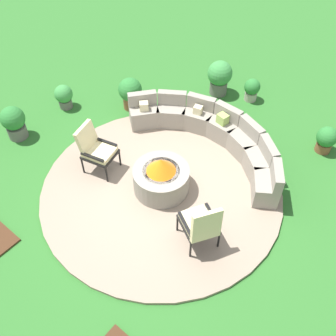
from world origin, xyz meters
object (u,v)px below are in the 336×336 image
potted_plant_5 (64,96)px  potted_plant_3 (130,92)px  curved_stone_bench (213,135)px  lounge_chair_front_right (201,224)px  fire_pit (161,177)px  lounge_chair_front_left (95,148)px  potted_plant_2 (252,89)px  potted_plant_1 (220,76)px  potted_plant_4 (326,139)px  potted_plant_0 (14,122)px

potted_plant_5 → potted_plant_3: bearing=38.7°
curved_stone_bench → lounge_chair_front_right: bearing=-60.1°
fire_pit → curved_stone_bench: size_ratio=0.28×
lounge_chair_front_left → potted_plant_2: lounge_chair_front_left is taller
potted_plant_2 → potted_plant_5: 4.45m
fire_pit → potted_plant_3: size_ratio=1.36×
curved_stone_bench → potted_plant_1: 1.99m
fire_pit → lounge_chair_front_right: size_ratio=1.06×
potted_plant_3 → potted_plant_4: 4.41m
lounge_chair_front_left → potted_plant_5: lounge_chair_front_left is taller
lounge_chair_front_right → potted_plant_4: (0.66, 3.53, -0.26)m
curved_stone_bench → lounge_chair_front_left: bearing=-125.1°
potted_plant_2 → potted_plant_1: bearing=-160.2°
potted_plant_1 → potted_plant_0: bearing=-121.1°
fire_pit → potted_plant_3: fire_pit is taller
potted_plant_3 → potted_plant_4: potted_plant_3 is taller
potted_plant_3 → potted_plant_4: size_ratio=1.30×
fire_pit → curved_stone_bench: fire_pit is taller
potted_plant_1 → curved_stone_bench: bearing=-59.7°
potted_plant_1 → potted_plant_5: bearing=-132.0°
fire_pit → lounge_chair_front_left: 1.40m
potted_plant_1 → potted_plant_3: bearing=-125.5°
curved_stone_bench → lounge_chair_front_left: (-1.39, -1.98, 0.23)m
lounge_chair_front_right → potted_plant_2: bearing=48.6°
lounge_chair_front_left → potted_plant_3: 2.11m
potted_plant_4 → fire_pit: bearing=-122.8°
potted_plant_1 → potted_plant_4: 2.90m
potted_plant_2 → curved_stone_bench: bearing=-83.1°
potted_plant_0 → potted_plant_2: bearing=53.5°
curved_stone_bench → potted_plant_0: curved_stone_bench is taller
fire_pit → potted_plant_1: potted_plant_1 is taller
potted_plant_2 → lounge_chair_front_left: bearing=-106.2°
lounge_chair_front_right → potted_plant_4: 3.60m
potted_plant_4 → potted_plant_1: bearing=174.1°
potted_plant_0 → potted_plant_3: 2.63m
fire_pit → potted_plant_3: 2.69m
curved_stone_bench → potted_plant_5: curved_stone_bench is taller
potted_plant_0 → potted_plant_3: bearing=62.5°
fire_pit → potted_plant_5: bearing=171.0°
potted_plant_0 → potted_plant_5: potted_plant_0 is taller
lounge_chair_front_left → lounge_chair_front_right: 2.61m
potted_plant_4 → potted_plant_3: bearing=-160.3°
fire_pit → potted_plant_2: size_ratio=1.88×
lounge_chair_front_right → potted_plant_4: bearing=18.5°
potted_plant_2 → lounge_chair_front_right: bearing=-70.5°
potted_plant_2 → potted_plant_3: (-2.03, -2.06, 0.13)m
lounge_chair_front_left → potted_plant_1: (0.39, 3.69, -0.11)m
curved_stone_bench → potted_plant_1: bearing=120.3°
potted_plant_3 → fire_pit: bearing=-34.6°
lounge_chair_front_left → potted_plant_1: size_ratio=1.17×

